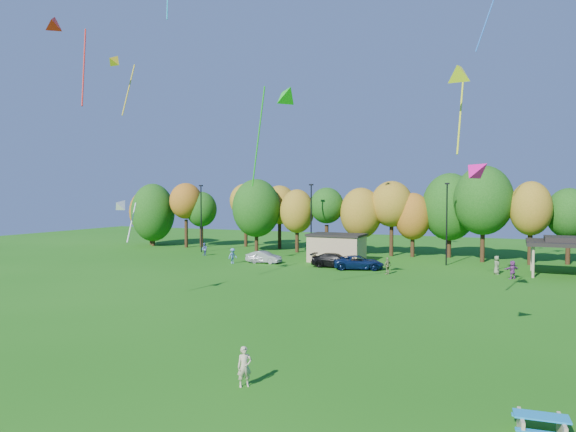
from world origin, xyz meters
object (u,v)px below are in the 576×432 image
at_px(car_d, 335,260).
at_px(car_b, 264,257).
at_px(picnic_table, 541,425).
at_px(kite_flyer, 245,367).
at_px(car_c, 359,262).
at_px(car_a, 265,257).

bearing_deg(car_d, car_b, 86.57).
bearing_deg(car_b, picnic_table, -140.60).
relative_size(picnic_table, kite_flyer, 1.09).
distance_m(car_b, car_d, 8.57).
relative_size(kite_flyer, car_c, 0.32).
xyz_separation_m(car_a, car_d, (8.45, 0.00, 0.11)).
height_order(car_c, car_d, car_d).
height_order(picnic_table, car_b, car_b).
relative_size(car_b, car_c, 0.78).
xyz_separation_m(picnic_table, kite_flyer, (-10.82, -0.08, 0.41)).
bearing_deg(car_c, car_d, 61.44).
distance_m(kite_flyer, car_a, 37.60).
bearing_deg(kite_flyer, car_d, 61.41).
bearing_deg(car_a, car_d, -103.16).
bearing_deg(car_a, picnic_table, -154.62).
distance_m(car_a, car_b, 0.13).
height_order(kite_flyer, car_a, kite_flyer).
distance_m(picnic_table, car_d, 38.62).
relative_size(car_a, car_b, 0.93).
height_order(kite_flyer, car_b, kite_flyer).
relative_size(picnic_table, car_d, 0.35).
bearing_deg(picnic_table, car_b, 122.97).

